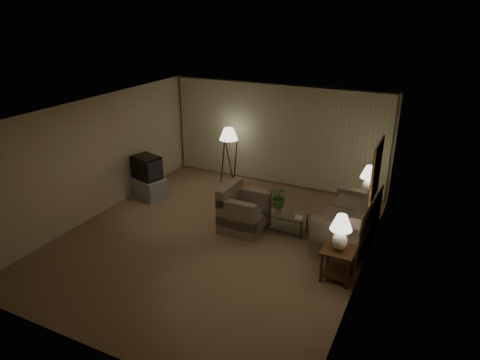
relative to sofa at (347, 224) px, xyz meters
The scene contains 16 objects.
ground 2.74m from the sofa, 157.42° to the right, with size 7.00×7.00×0.00m, color #88604B.
room_shell 2.85m from the sofa, 169.28° to the left, with size 6.04×7.02×2.72m.
sofa is the anchor object (origin of this frame).
armchair 2.16m from the sofa, 169.01° to the right, with size 0.96×0.91×0.79m.
side_table_near 1.36m from the sofa, 83.66° to the right, with size 0.56×0.56×0.60m.
side_table_far 1.26m from the sofa, 83.16° to the left, with size 0.46×0.39×0.60m.
table_lamp_near 1.48m from the sofa, 83.66° to the right, with size 0.38×0.38×0.66m.
table_lamp_far 1.39m from the sofa, 83.16° to the left, with size 0.39×0.39×0.67m.
coffee_table 1.31m from the sofa, behind, with size 1.01×0.55×0.41m.
tv_cabinet 5.05m from the sofa, behind, with size 1.00×0.78×0.50m, color #9A9A9C.
crt_tv 5.06m from the sofa, behind, with size 0.78×0.65×0.58m, color black.
floor_lamp 4.09m from the sofa, 153.38° to the left, with size 0.50×0.50×1.54m.
ottoman 2.97m from the sofa, 164.70° to the left, with size 0.62×0.62×0.41m, color #A44C37.
vase 1.45m from the sofa, behind, with size 0.14×0.14×0.15m, color white.
flowers 1.50m from the sofa, behind, with size 0.46×0.40×0.51m, color #408039.
book 1.06m from the sofa, 169.17° to the right, with size 0.16×0.22×0.02m, color olive.
Camera 1 is at (3.90, -6.85, 4.54)m, focal length 32.00 mm.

